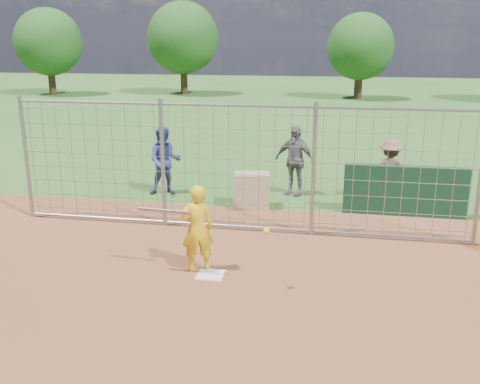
% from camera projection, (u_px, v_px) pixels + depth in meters
% --- Properties ---
extents(ground, '(100.00, 100.00, 0.00)m').
position_uv_depth(ground, '(213.00, 270.00, 8.89)').
color(ground, '#2D591E').
rests_on(ground, ground).
extents(infield_dirt, '(18.00, 18.00, 0.00)m').
position_uv_depth(infield_dirt, '(152.00, 378.00, 6.06)').
color(infield_dirt, brown).
rests_on(infield_dirt, ground).
extents(home_plate, '(0.43, 0.43, 0.02)m').
position_uv_depth(home_plate, '(211.00, 275.00, 8.70)').
color(home_plate, silver).
rests_on(home_plate, ground).
extents(dugout_wall, '(2.60, 0.20, 1.10)m').
position_uv_depth(dugout_wall, '(405.00, 191.00, 11.55)').
color(dugout_wall, '#11381E').
rests_on(dugout_wall, ground).
extents(batter, '(0.64, 0.55, 1.48)m').
position_uv_depth(batter, '(197.00, 229.00, 8.69)').
color(batter, gold).
rests_on(batter, ground).
extents(bystander_a, '(0.96, 0.83, 1.67)m').
position_uv_depth(bystander_a, '(165.00, 161.00, 13.09)').
color(bystander_a, navy).
rests_on(bystander_a, ground).
extents(bystander_b, '(1.10, 0.75, 1.73)m').
position_uv_depth(bystander_b, '(294.00, 160.00, 13.05)').
color(bystander_b, slate).
rests_on(bystander_b, ground).
extents(bystander_c, '(1.02, 0.63, 1.52)m').
position_uv_depth(bystander_c, '(390.00, 171.00, 12.41)').
color(bystander_c, brown).
rests_on(bystander_c, ground).
extents(equipment_bin, '(0.87, 0.66, 0.80)m').
position_uv_depth(equipment_bin, '(252.00, 190.00, 12.15)').
color(equipment_bin, tan).
rests_on(equipment_bin, ground).
extents(equipment_in_play, '(2.15, 0.39, 0.21)m').
position_uv_depth(equipment_in_play, '(188.00, 215.00, 8.29)').
color(equipment_in_play, silver).
rests_on(equipment_in_play, ground).
extents(backstop_fence, '(9.08, 0.08, 2.60)m').
position_uv_depth(backstop_fence, '(236.00, 169.00, 10.44)').
color(backstop_fence, gray).
rests_on(backstop_fence, ground).
extents(tree_line, '(44.66, 6.72, 6.48)m').
position_uv_depth(tree_line, '(363.00, 40.00, 33.91)').
color(tree_line, '#3F2B19').
rests_on(tree_line, ground).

